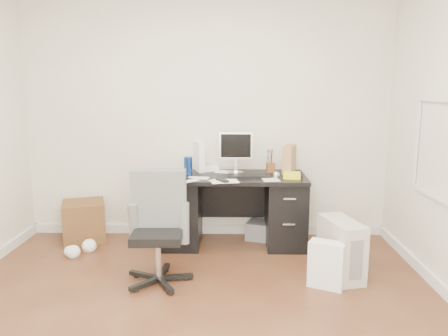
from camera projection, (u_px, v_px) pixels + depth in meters
The scene contains 18 objects.
ground at pixel (190, 326), 3.07m from camera, with size 4.00×4.00×0.00m, color #4A2417.
room_shell at pixel (192, 86), 2.79m from camera, with size 4.02×4.02×2.71m.
desk at pixel (233, 208), 4.61m from camera, with size 1.50×0.70×0.75m.
loose_papers at pixel (214, 176), 4.50m from camera, with size 1.10×0.60×0.00m, color white, non-canonical shape.
lcd_monitor at pixel (236, 152), 4.62m from camera, with size 0.36×0.20×0.45m, color silver, non-canonical shape.
keyboard at pixel (249, 176), 4.45m from camera, with size 0.43×0.15×0.02m, color black.
computer_mouse at pixel (276, 175), 4.40m from camera, with size 0.07×0.07×0.07m, color silver.
travel_mug at pixel (188, 166), 4.50m from camera, with size 0.09×0.09×0.20m, color navy.
white_binder at pixel (199, 156), 4.78m from camera, with size 0.13×0.28×0.32m, color white.
magazine_file at pixel (289, 159), 4.67m from camera, with size 0.13×0.25×0.30m, color #956B48.
pen_cup at pixel (271, 161), 4.68m from camera, with size 0.10×0.10×0.25m, color brown, non-canonical shape.
yellow_book at pixel (293, 175), 4.44m from camera, with size 0.19×0.24×0.04m, color #FCF61B.
paper_remote at pixel (224, 180), 4.25m from camera, with size 0.27×0.21×0.02m, color white, non-canonical shape.
office_chair at pixel (157, 229), 3.67m from camera, with size 0.54×0.54×0.96m, color #575A57, non-canonical shape.
pc_tower at pixel (341, 249), 3.83m from camera, with size 0.23×0.51×0.51m, color #BBB7A9.
shopping_bag at pixel (327, 265), 3.63m from camera, with size 0.29×0.21×0.39m, color white.
wicker_basket at pixel (84, 221), 4.76m from camera, with size 0.43×0.43×0.43m, color #523618.
desk_printer at pixel (263, 230), 4.82m from camera, with size 0.33×0.27×0.19m, color slate.
Camera 1 is at (0.30, -2.81, 1.65)m, focal length 35.00 mm.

